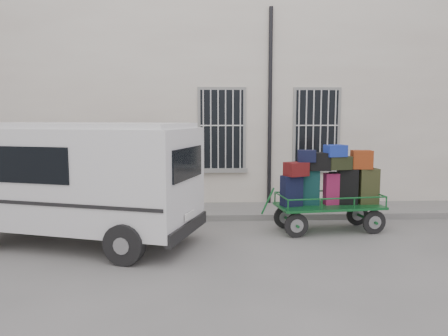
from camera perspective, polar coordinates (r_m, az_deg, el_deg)
name	(u,v)px	position (r m, az deg, el deg)	size (l,w,h in m)	color
ground	(245,235)	(9.75, 2.81, -8.79)	(80.00, 80.00, 0.00)	slate
building	(231,105)	(14.88, 0.88, 8.23)	(24.00, 5.15, 6.00)	beige
sidewalk	(238,211)	(11.86, 1.81, -5.61)	(24.00, 1.70, 0.15)	slate
luggage_cart	(329,186)	(10.18, 13.60, -2.29)	(2.81, 1.35, 1.98)	black
van	(76,175)	(9.43, -18.73, -0.85)	(5.29, 3.44, 2.48)	white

